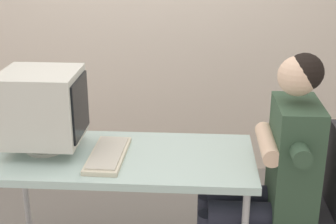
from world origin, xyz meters
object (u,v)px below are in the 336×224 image
at_px(office_chair, 307,204).
at_px(person_seated, 272,168).
at_px(crt_monitor, 43,107).
at_px(desk, 121,164).
at_px(keyboard, 108,155).

relative_size(office_chair, person_seated, 0.69).
xyz_separation_m(crt_monitor, person_seated, (1.21, -0.07, -0.28)).
distance_m(desk, keyboard, 0.10).
distance_m(keyboard, person_seated, 0.86).
xyz_separation_m(desk, keyboard, (-0.06, -0.04, 0.07)).
relative_size(keyboard, office_chair, 0.49).
relative_size(desk, crt_monitor, 3.22).
bearing_deg(keyboard, office_chair, -0.10).
bearing_deg(keyboard, crt_monitor, 168.25).
xyz_separation_m(desk, person_seated, (0.80, -0.04, 0.02)).
bearing_deg(office_chair, person_seated, 180.00).
bearing_deg(office_chair, keyboard, 179.90).
bearing_deg(desk, person_seated, -2.65).
distance_m(desk, office_chair, 1.01).
bearing_deg(desk, keyboard, -150.86).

